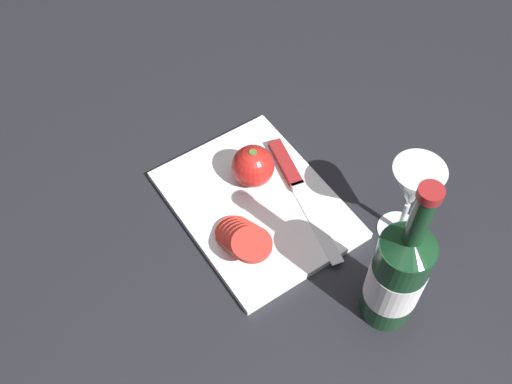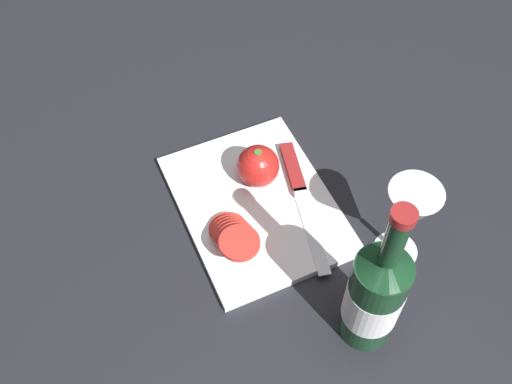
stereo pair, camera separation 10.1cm
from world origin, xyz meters
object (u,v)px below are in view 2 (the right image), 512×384
(whole_tomato, at_px, (258,166))
(knife, at_px, (296,179))
(tomato_slice_stack_near, at_px, (234,236))
(wine_bottle, at_px, (375,296))
(wine_glass, at_px, (409,212))

(whole_tomato, distance_m, knife, 0.08)
(knife, distance_m, tomato_slice_stack_near, 0.17)
(wine_bottle, bearing_deg, wine_glass, -50.69)
(whole_tomato, bearing_deg, tomato_slice_stack_near, 139.47)
(knife, bearing_deg, whole_tomato, -106.47)
(whole_tomato, bearing_deg, knife, -118.92)
(wine_bottle, relative_size, tomato_slice_stack_near, 2.60)
(wine_glass, distance_m, knife, 0.23)
(knife, xyz_separation_m, tomato_slice_stack_near, (-0.07, 0.15, 0.02))
(wine_bottle, height_order, knife, wine_bottle)
(tomato_slice_stack_near, bearing_deg, wine_bottle, -148.64)
(knife, bearing_deg, wine_bottle, 7.56)
(wine_glass, xyz_separation_m, whole_tomato, (0.22, 0.15, -0.06))
(knife, relative_size, tomato_slice_stack_near, 2.23)
(knife, bearing_deg, tomato_slice_stack_near, -51.35)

